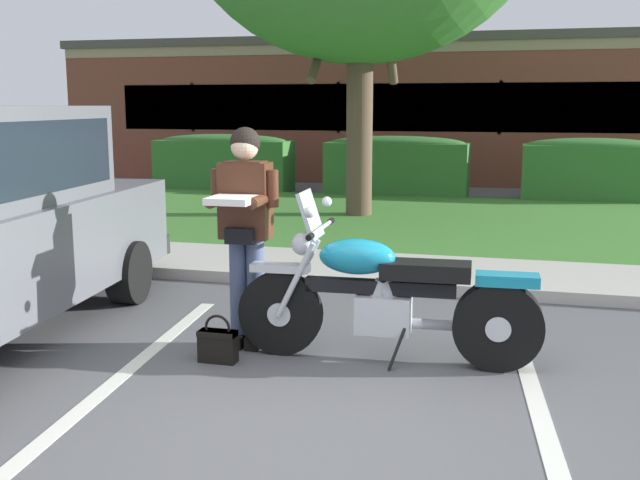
# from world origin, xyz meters

# --- Properties ---
(ground_plane) EXTENTS (140.00, 140.00, 0.00)m
(ground_plane) POSITION_xyz_m (0.00, 0.00, 0.00)
(ground_plane) COLOR #565659
(curb_strip) EXTENTS (60.00, 0.20, 0.12)m
(curb_strip) POSITION_xyz_m (0.00, 3.35, 0.06)
(curb_strip) COLOR #B7B2A8
(curb_strip) RESTS_ON ground
(concrete_walk) EXTENTS (60.00, 1.50, 0.08)m
(concrete_walk) POSITION_xyz_m (0.00, 4.20, 0.04)
(concrete_walk) COLOR #B7B2A8
(concrete_walk) RESTS_ON ground
(grass_lawn) EXTENTS (60.00, 6.14, 0.06)m
(grass_lawn) POSITION_xyz_m (0.00, 8.02, 0.03)
(grass_lawn) COLOR #3D752D
(grass_lawn) RESTS_ON ground
(stall_stripe_0) EXTENTS (0.56, 4.39, 0.01)m
(stall_stripe_0) POSITION_xyz_m (-1.43, 0.20, 0.00)
(stall_stripe_0) COLOR silver
(stall_stripe_0) RESTS_ON ground
(stall_stripe_1) EXTENTS (0.56, 4.39, 0.01)m
(stall_stripe_1) POSITION_xyz_m (1.39, 0.20, 0.00)
(stall_stripe_1) COLOR silver
(stall_stripe_1) RESTS_ON ground
(motorcycle) EXTENTS (2.24, 0.82, 1.26)m
(motorcycle) POSITION_xyz_m (0.35, 1.23, 0.49)
(motorcycle) COLOR black
(motorcycle) RESTS_ON ground
(rider_person) EXTENTS (0.54, 0.59, 1.70)m
(rider_person) POSITION_xyz_m (-0.84, 1.28, 1.01)
(rider_person) COLOR black
(rider_person) RESTS_ON ground
(handbag) EXTENTS (0.28, 0.13, 0.36)m
(handbag) POSITION_xyz_m (-0.92, 0.88, 0.14)
(handbag) COLOR black
(handbag) RESTS_ON ground
(hedge_left) EXTENTS (3.00, 0.90, 1.24)m
(hedge_left) POSITION_xyz_m (-5.17, 11.48, 0.65)
(hedge_left) COLOR #336B2D
(hedge_left) RESTS_ON ground
(hedge_center_left) EXTENTS (2.92, 0.90, 1.24)m
(hedge_center_left) POSITION_xyz_m (-1.34, 11.48, 0.65)
(hedge_center_left) COLOR #336B2D
(hedge_center_left) RESTS_ON ground
(hedge_center_right) EXTENTS (2.63, 0.90, 1.24)m
(hedge_center_right) POSITION_xyz_m (2.48, 11.48, 0.65)
(hedge_center_right) COLOR #336B2D
(hedge_center_right) RESTS_ON ground
(brick_building) EXTENTS (22.16, 9.36, 3.48)m
(brick_building) POSITION_xyz_m (0.62, 18.25, 1.74)
(brick_building) COLOR brown
(brick_building) RESTS_ON ground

